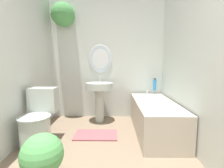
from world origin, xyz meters
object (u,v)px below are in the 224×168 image
object	(u,v)px
shampoo_bottle	(155,85)
potted_plant	(42,156)
pedestal_sink	(99,93)
toilet	(38,122)
bathtub	(155,116)

from	to	relation	value
shampoo_bottle	potted_plant	distance (m)	2.34
pedestal_sink	potted_plant	size ratio (longest dim) A/B	1.76
pedestal_sink	shampoo_bottle	xyz separation A→B (m)	(1.08, 0.15, 0.14)
toilet	bathtub	distance (m)	1.73
pedestal_sink	shampoo_bottle	size ratio (longest dim) A/B	3.53
toilet	potted_plant	world-z (taller)	toilet
toilet	potted_plant	xyz separation A→B (m)	(0.37, -0.71, -0.06)
bathtub	shampoo_bottle	bearing A→B (deg)	77.13
pedestal_sink	shampoo_bottle	bearing A→B (deg)	7.85
toilet	shampoo_bottle	world-z (taller)	shampoo_bottle
bathtub	potted_plant	distance (m)	1.74
potted_plant	shampoo_bottle	bearing A→B (deg)	51.21
bathtub	shampoo_bottle	distance (m)	0.78
toilet	bathtub	world-z (taller)	toilet
toilet	shampoo_bottle	distance (m)	2.15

